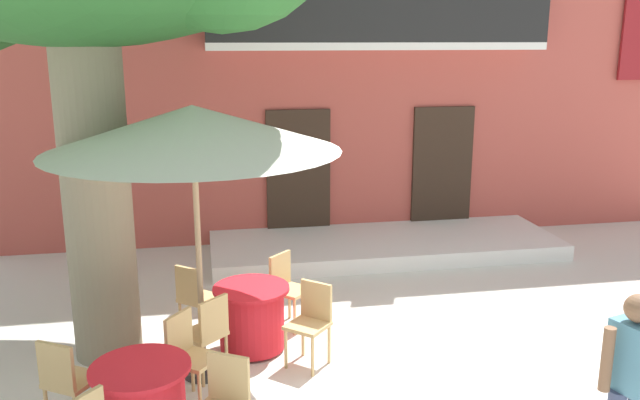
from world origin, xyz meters
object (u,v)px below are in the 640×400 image
cafe_chair_near_tree_3 (188,352)px  cafe_chair_middle_0 (311,318)px  cafe_chair_middle_3 (207,331)px  cafe_chair_near_tree_0 (66,378)px  cafe_table_middle (252,317)px  cafe_umbrella (193,130)px  cafe_chair_middle_2 (196,296)px  cafe_chair_middle_1 (287,285)px  pedestrian_near_entrance (630,379)px

cafe_chair_near_tree_3 → cafe_chair_middle_0: 1.42m
cafe_chair_middle_0 → cafe_chair_middle_3: same height
cafe_chair_near_tree_0 → cafe_table_middle: 2.20m
cafe_chair_near_tree_0 → cafe_umbrella: bearing=35.0°
cafe_table_middle → cafe_chair_middle_2: size_ratio=0.95×
cafe_chair_middle_1 → cafe_chair_middle_3: bearing=-130.7°
cafe_chair_middle_0 → cafe_chair_near_tree_0: bearing=-159.6°
cafe_table_middle → cafe_umbrella: bearing=-139.0°
cafe_chair_middle_2 → pedestrian_near_entrance: size_ratio=0.57×
pedestrian_near_entrance → cafe_chair_middle_3: bearing=144.6°
cafe_chair_middle_1 → cafe_table_middle: bearing=-129.5°
cafe_umbrella → cafe_chair_middle_1: bearing=45.8°
cafe_chair_middle_2 → cafe_table_middle: bearing=-34.3°
cafe_chair_middle_0 → cafe_chair_middle_1: same height
cafe_chair_middle_0 → pedestrian_near_entrance: pedestrian_near_entrance is taller
cafe_chair_middle_1 → cafe_umbrella: bearing=-134.2°
cafe_chair_middle_2 → pedestrian_near_entrance: (3.33, -3.27, 0.38)m
cafe_chair_middle_2 → pedestrian_near_entrance: bearing=-44.4°
cafe_chair_near_tree_0 → cafe_chair_middle_2: 2.08m
cafe_chair_middle_0 → cafe_chair_middle_3: bearing=-174.0°
cafe_chair_middle_3 → pedestrian_near_entrance: pedestrian_near_entrance is taller
cafe_chair_middle_1 → cafe_umbrella: (-1.04, -1.06, 2.08)m
cafe_table_middle → cafe_chair_middle_2: bearing=145.7°
cafe_chair_middle_0 → cafe_umbrella: 2.39m
cafe_chair_near_tree_0 → cafe_chair_near_tree_3: same height
cafe_table_middle → cafe_chair_middle_3: cafe_chair_middle_3 is taller
cafe_chair_near_tree_3 → cafe_chair_middle_0: same height
cafe_chair_near_tree_3 → cafe_chair_middle_0: size_ratio=1.00×
cafe_chair_middle_0 → cafe_umbrella: (-1.16, -0.04, 2.08)m
cafe_umbrella → pedestrian_near_entrance: cafe_umbrella is taller
cafe_chair_middle_1 → cafe_chair_middle_0: bearing=-82.8°
cafe_chair_middle_0 → pedestrian_near_entrance: 3.21m
pedestrian_near_entrance → cafe_chair_middle_1: bearing=123.1°
cafe_chair_near_tree_3 → cafe_chair_middle_2: size_ratio=1.00×
cafe_table_middle → cafe_umbrella: 2.34m
cafe_chair_middle_3 → cafe_umbrella: (-0.05, 0.08, 2.08)m
cafe_chair_middle_0 → cafe_table_middle: bearing=143.9°
cafe_table_middle → cafe_chair_middle_2: (-0.62, 0.42, 0.14)m
cafe_umbrella → pedestrian_near_entrance: 4.38m
cafe_chair_near_tree_3 → cafe_chair_middle_1: 1.98m
cafe_chair_middle_0 → cafe_chair_middle_2: size_ratio=1.00×
cafe_chair_near_tree_3 → cafe_table_middle: bearing=55.5°
cafe_table_middle → cafe_umbrella: cafe_umbrella is taller
cafe_chair_middle_1 → cafe_chair_middle_2: (-1.10, -0.16, 0.00)m
cafe_table_middle → cafe_chair_middle_1: cafe_chair_middle_1 is taller
cafe_chair_near_tree_3 → cafe_chair_middle_3: bearing=67.1°
cafe_chair_near_tree_3 → cafe_umbrella: size_ratio=0.31×
cafe_chair_middle_1 → pedestrian_near_entrance: size_ratio=0.57×
cafe_chair_middle_2 → cafe_umbrella: cafe_umbrella is taller
cafe_chair_middle_3 → cafe_umbrella: bearing=123.7°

